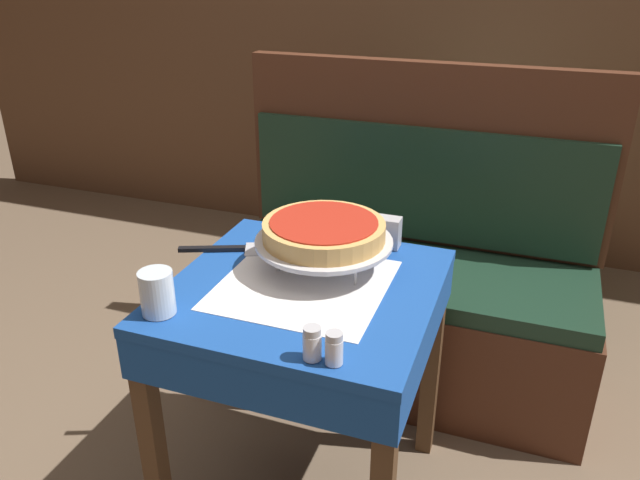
{
  "coord_description": "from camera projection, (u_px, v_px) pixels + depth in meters",
  "views": [
    {
      "loc": [
        0.53,
        -1.32,
        1.53
      ],
      "look_at": [
        0.02,
        0.08,
        0.83
      ],
      "focal_mm": 35.0,
      "sensor_mm": 36.0,
      "label": 1
    }
  ],
  "objects": [
    {
      "name": "pizza_server",
      "position": [
        233.0,
        249.0,
        1.8
      ],
      "size": [
        0.29,
        0.16,
        0.01
      ],
      "color": "#BCBCC1",
      "rests_on": "dining_table_front"
    },
    {
      "name": "condiment_caddy",
      "position": [
        478.0,
        142.0,
        2.71
      ],
      "size": [
        0.13,
        0.13,
        0.15
      ],
      "color": "black",
      "rests_on": "dining_table_rear"
    },
    {
      "name": "water_glass_near",
      "position": [
        157.0,
        293.0,
        1.47
      ],
      "size": [
        0.08,
        0.08,
        0.11
      ],
      "color": "silver",
      "rests_on": "dining_table_front"
    },
    {
      "name": "dining_table_front",
      "position": [
        304.0,
        318.0,
        1.67
      ],
      "size": [
        0.68,
        0.68,
        0.73
      ],
      "color": "#194799",
      "rests_on": "ground_plane"
    },
    {
      "name": "deep_dish_pizza",
      "position": [
        324.0,
        230.0,
        1.66
      ],
      "size": [
        0.33,
        0.33,
        0.05
      ],
      "color": "tan",
      "rests_on": "pizza_pan_stand"
    },
    {
      "name": "pepper_shaker",
      "position": [
        334.0,
        348.0,
        1.3
      ],
      "size": [
        0.04,
        0.04,
        0.07
      ],
      "color": "silver",
      "rests_on": "dining_table_front"
    },
    {
      "name": "salt_shaker",
      "position": [
        312.0,
        343.0,
        1.32
      ],
      "size": [
        0.04,
        0.04,
        0.08
      ],
      "color": "silver",
      "rests_on": "dining_table_front"
    },
    {
      "name": "back_wall_panel",
      "position": [
        446.0,
        20.0,
        3.08
      ],
      "size": [
        6.0,
        0.04,
        2.4
      ],
      "primitive_type": "cube",
      "color": "brown",
      "rests_on": "ground_plane"
    },
    {
      "name": "dining_table_rear",
      "position": [
        478.0,
        167.0,
        2.87
      ],
      "size": [
        0.72,
        0.72,
        0.72
      ],
      "color": "#1E6B33",
      "rests_on": "ground_plane"
    },
    {
      "name": "pizza_pan_stand",
      "position": [
        324.0,
        243.0,
        1.68
      ],
      "size": [
        0.37,
        0.37,
        0.08
      ],
      "color": "#ADADB2",
      "rests_on": "dining_table_front"
    },
    {
      "name": "napkin_holder",
      "position": [
        383.0,
        232.0,
        1.82
      ],
      "size": [
        0.1,
        0.05,
        0.09
      ],
      "color": "#B2B2B7",
      "rests_on": "dining_table_front"
    },
    {
      "name": "booth_bench",
      "position": [
        405.0,
        296.0,
        2.34
      ],
      "size": [
        1.34,
        0.52,
        1.17
      ],
      "color": "#4C2819",
      "rests_on": "ground_plane"
    }
  ]
}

